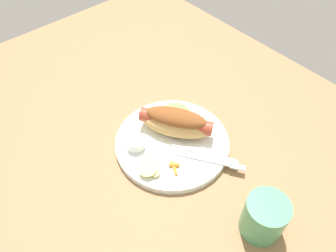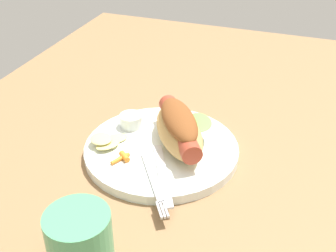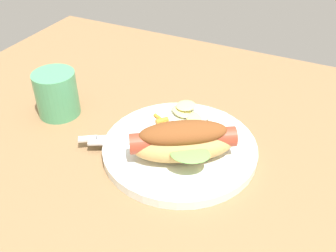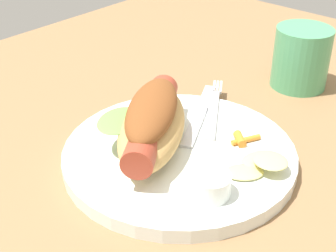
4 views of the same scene
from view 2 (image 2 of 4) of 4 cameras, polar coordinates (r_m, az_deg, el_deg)
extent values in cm
cube|color=olive|center=(77.09, 1.37, -2.76)|extent=(120.00, 90.00, 1.80)
cylinder|color=white|center=(73.53, -0.86, -3.09)|extent=(25.54, 25.54, 1.60)
ellipsoid|color=tan|center=(72.29, 1.42, -0.71)|extent=(17.15, 14.35, 4.82)
cylinder|color=#A33D28|center=(71.83, 1.43, -0.14)|extent=(15.61, 11.62, 3.22)
ellipsoid|color=brown|center=(71.07, 1.45, 0.84)|extent=(14.21, 11.63, 3.15)
ellipsoid|color=#6BB74C|center=(73.22, 4.02, 0.58)|extent=(7.20, 6.31, 0.62)
cylinder|color=white|center=(78.03, -4.73, 0.78)|extent=(4.00, 4.00, 2.25)
cube|color=silver|center=(66.41, -2.23, -6.48)|extent=(10.44, 7.53, 0.40)
cube|color=silver|center=(60.81, -1.15, -10.83)|extent=(2.83, 2.03, 0.40)
cube|color=silver|center=(60.88, -0.73, -10.77)|extent=(2.83, 2.03, 0.40)
cube|color=silver|center=(60.95, -0.31, -10.70)|extent=(2.83, 2.03, 0.40)
cube|color=silver|center=(66.72, -0.71, -6.27)|extent=(13.98, 8.01, 0.36)
ellipsoid|color=#D8CF79|center=(74.95, -6.75, -1.60)|extent=(4.84, 4.79, 0.50)
ellipsoid|color=#D8CF79|center=(72.91, -7.82, -2.45)|extent=(4.98, 4.42, 0.90)
ellipsoid|color=#D8CF79|center=(73.41, -8.66, -1.64)|extent=(4.77, 4.89, 0.63)
cylinder|color=orange|center=(70.03, -6.19, -4.22)|extent=(3.42, 2.10, 0.64)
cylinder|color=orange|center=(70.14, -5.65, -3.95)|extent=(2.18, 2.32, 0.96)
cylinder|color=#4C9E6B|center=(54.25, -11.28, -14.64)|extent=(7.79, 7.79, 8.54)
camera|label=1|loc=(0.59, -60.01, 35.37)|focal=35.14mm
camera|label=3|loc=(0.80, 41.67, 24.05)|focal=41.27mm
camera|label=4|loc=(1.03, -10.04, 25.32)|focal=52.07mm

